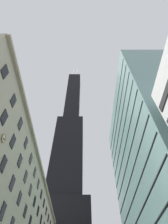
{
  "coord_description": "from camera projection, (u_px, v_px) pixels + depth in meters",
  "views": [
    {
      "loc": [
        0.37,
        -13.12,
        1.47
      ],
      "look_at": [
        0.26,
        15.82,
        38.33
      ],
      "focal_mm": 28.54,
      "sensor_mm": 36.0,
      "label": 1
    }
  ],
  "objects": [
    {
      "name": "dark_skyscraper",
      "position": [
        67.0,
        176.0,
        105.5
      ],
      "size": [
        27.29,
        27.29,
        208.64
      ],
      "color": "black",
      "rests_on": "ground"
    },
    {
      "name": "glass_office_midrise",
      "position": [
        166.0,
        167.0,
        42.64
      ],
      "size": [
        18.13,
        38.04,
        53.72
      ],
      "color": "gray",
      "rests_on": "ground"
    }
  ]
}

